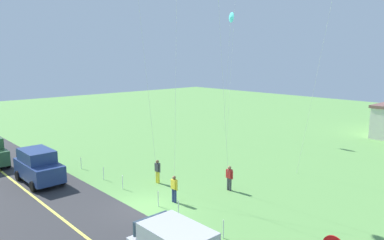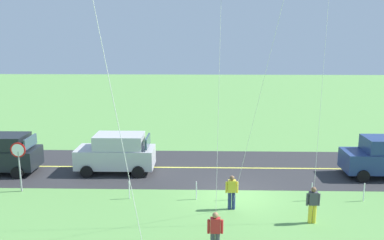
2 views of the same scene
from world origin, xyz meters
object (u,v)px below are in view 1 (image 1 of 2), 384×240
at_px(car_parked_west_near, 38,166).
at_px(kite_orange_near, 231,18).
at_px(person_adult_near, 158,171).
at_px(person_adult_companion, 174,188).
at_px(person_child_watcher, 229,177).

bearing_deg(car_parked_west_near, kite_orange_near, 96.15).
bearing_deg(car_parked_west_near, person_adult_near, 46.53).
distance_m(person_adult_companion, kite_orange_near, 23.57).
bearing_deg(person_child_watcher, car_parked_west_near, 119.84).
bearing_deg(person_adult_near, person_child_watcher, -178.68).
bearing_deg(person_adult_companion, person_child_watcher, -178.94).
distance_m(car_parked_west_near, person_adult_near, 8.02).
height_order(car_parked_west_near, person_adult_near, car_parked_west_near).
bearing_deg(kite_orange_near, person_child_watcher, -48.13).
xyz_separation_m(car_parked_west_near, person_child_watcher, (9.67, 8.34, -0.29)).
relative_size(person_adult_companion, kite_orange_near, 0.12).
bearing_deg(person_child_watcher, person_adult_companion, 156.29).
bearing_deg(person_child_watcher, kite_orange_near, 30.94).
bearing_deg(person_adult_companion, person_adult_near, -97.60).
distance_m(person_adult_near, person_adult_companion, 3.54).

